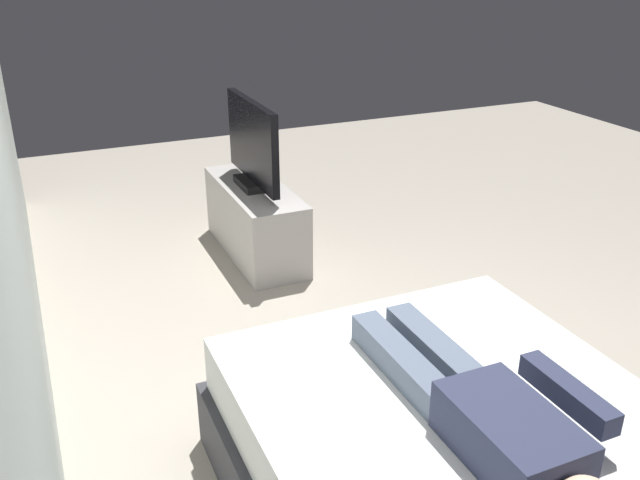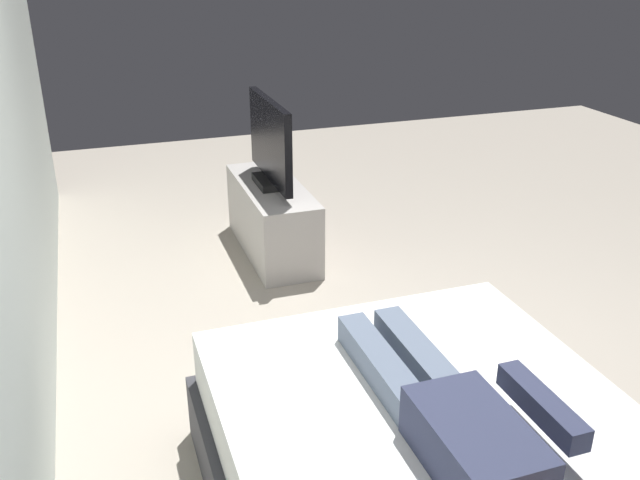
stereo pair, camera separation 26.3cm
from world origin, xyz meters
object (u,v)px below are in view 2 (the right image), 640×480
object	(u,v)px
tv_stand	(272,218)
person	(457,421)
remote	(533,389)
tv	(270,145)

from	to	relation	value
tv_stand	person	bearing A→B (deg)	177.32
person	remote	distance (m)	0.44
tv_stand	remote	bearing A→B (deg)	-174.03
tv	tv_stand	bearing A→B (deg)	-90.00
tv_stand	tv	size ratio (longest dim) A/B	1.25
remote	tv	bearing A→B (deg)	5.97
person	remote	size ratio (longest dim) A/B	8.40
person	tv	size ratio (longest dim) A/B	1.43
person	remote	xyz separation A→B (m)	(0.15, -0.40, -0.07)
tv	remote	bearing A→B (deg)	-174.03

